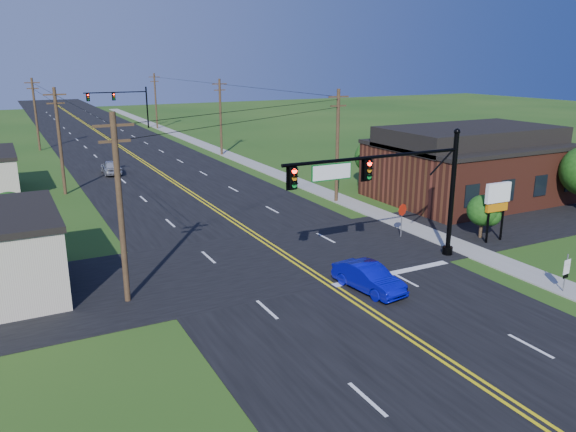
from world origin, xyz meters
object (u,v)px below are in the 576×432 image
signal_mast_main (391,184)px  blue_car (369,278)px  route_sign (566,270)px  signal_mast_far (120,101)px  stop_sign (402,213)px

signal_mast_main → blue_car: size_ratio=2.73×
signal_mast_main → blue_car: bearing=-141.2°
route_sign → signal_mast_far: bearing=88.0°
signal_mast_far → blue_car: 74.46m
stop_sign → signal_mast_far: bearing=79.5°
signal_mast_far → route_sign: signal_mast_far is taller
signal_mast_main → signal_mast_far: bearing=89.9°
signal_mast_main → signal_mast_far: 72.00m
blue_car → stop_sign: (7.03, 6.28, 0.94)m
blue_car → route_sign: (8.52, -4.64, 0.50)m
blue_car → route_sign: bearing=-36.6°
route_sign → blue_car: bearing=145.4°
blue_car → stop_sign: bearing=33.8°
route_sign → stop_sign: 11.03m
signal_mast_far → stop_sign: signal_mast_far is taller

